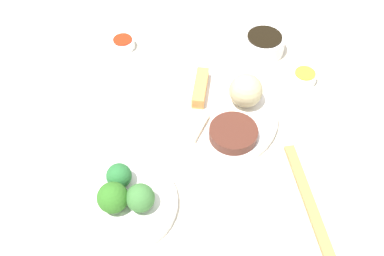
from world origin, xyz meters
TOP-DOWN VIEW (x-y plane):
  - tabletop at (0.00, 0.00)m, footprint 2.20×2.20m
  - main_plate at (0.00, -0.01)m, footprint 0.27×0.27m
  - rice_scoop at (0.03, 0.05)m, footprint 0.07×0.07m
  - spring_roll at (-0.06, 0.01)m, footprint 0.08×0.10m
  - crab_rangoon_wonton at (-0.02, -0.08)m, footprint 0.09×0.09m
  - stir_fry_heap at (0.07, -0.04)m, footprint 0.10×0.10m
  - broccoli_plate at (0.01, -0.29)m, footprint 0.19×0.19m
  - broccoli_floret_0 at (-0.00, -0.30)m, footprint 0.06×0.06m
  - broccoli_floret_1 at (0.04, -0.27)m, footprint 0.05×0.05m
  - broccoli_floret_4 at (-0.03, -0.26)m, footprint 0.05×0.05m
  - soy_sauce_bowl at (-0.04, 0.23)m, footprint 0.10×0.10m
  - soy_sauce_bowl_liquid at (-0.04, 0.23)m, footprint 0.08×0.08m
  - sauce_ramekin_hot_mustard at (0.09, 0.20)m, footprint 0.06×0.06m
  - sauce_ramekin_hot_mustard_liquid at (0.09, 0.20)m, footprint 0.05×0.05m
  - sauce_ramekin_sweet_and_sour at (-0.31, 0.02)m, footprint 0.06×0.06m
  - sauce_ramekin_sweet_and_sour_liquid at (-0.31, 0.02)m, footprint 0.05×0.05m
  - chopsticks_pair at (0.25, -0.06)m, footprint 0.19×0.17m

SIDE VIEW (x-z plane):
  - tabletop at x=0.00m, z-range 0.00..0.02m
  - chopsticks_pair at x=0.25m, z-range 0.02..0.03m
  - broccoli_plate at x=0.01m, z-range 0.02..0.03m
  - main_plate at x=0.00m, z-range 0.02..0.04m
  - sauce_ramekin_hot_mustard at x=0.09m, z-range 0.02..0.04m
  - sauce_ramekin_sweet_and_sour at x=-0.31m, z-range 0.02..0.04m
  - soy_sauce_bowl at x=-0.04m, z-range 0.02..0.06m
  - crab_rangoon_wonton at x=-0.02m, z-range 0.04..0.05m
  - sauce_ramekin_hot_mustard_liquid at x=0.09m, z-range 0.04..0.05m
  - sauce_ramekin_sweet_and_sour_liquid at x=-0.31m, z-range 0.04..0.05m
  - stir_fry_heap at x=0.07m, z-range 0.04..0.06m
  - spring_roll at x=-0.06m, z-range 0.04..0.06m
  - broccoli_floret_4 at x=-0.03m, z-range 0.03..0.08m
  - broccoli_floret_1 at x=0.04m, z-range 0.03..0.09m
  - broccoli_floret_0 at x=0.00m, z-range 0.03..0.09m
  - soy_sauce_bowl_liquid at x=-0.04m, z-range 0.06..0.07m
  - rice_scoop at x=0.03m, z-range 0.04..0.11m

